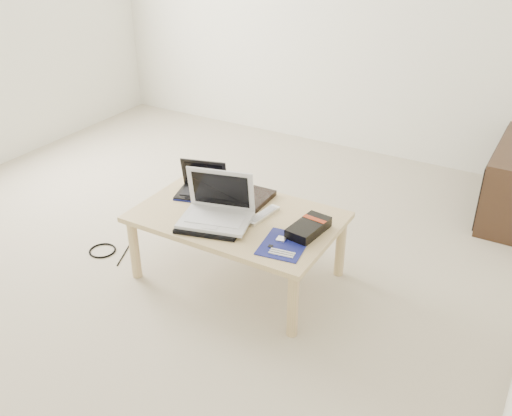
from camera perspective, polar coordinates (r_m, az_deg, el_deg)
The scene contains 13 objects.
ground at distance 3.65m, azimuth -7.49°, elevation -3.49°, with size 4.00×4.00×0.00m, color #BBAD97.
coffee_table at distance 3.14m, azimuth -1.89°, elevation -1.46°, with size 1.10×0.70×0.40m.
book at distance 3.28m, azimuth -1.25°, elevation 1.23°, with size 0.31×0.26×0.03m.
netbook at distance 3.33m, azimuth -5.42°, elevation 2.08°, with size 0.32×0.27×0.20m.
tablet at distance 3.14m, azimuth -2.55°, elevation -0.37°, with size 0.30×0.27×0.01m.
remote at distance 3.09m, azimuth 0.73°, elevation -0.72°, with size 0.08×0.25×0.02m.
neoprene_sleeve at distance 3.02m, azimuth -4.55°, elevation -1.67°, with size 0.33×0.24×0.02m, color black.
white_laptop at distance 3.03m, azimuth -3.90°, elevation -0.14°, with size 0.42×0.34×0.26m.
motherboard at distance 2.85m, azimuth 2.83°, elevation -3.69°, with size 0.25×0.30×0.01m.
gpu_box at distance 2.95m, azimuth 5.28°, elevation -2.00°, with size 0.16×0.27×0.06m.
cable_coil at distance 3.18m, azimuth -3.52°, elevation -0.02°, with size 0.10×0.10×0.01m, color black.
floor_cable_coil at distance 3.66m, azimuth -15.11°, elevation -4.13°, with size 0.16×0.16×0.01m, color black.
floor_cable_trail at distance 3.63m, azimuth -12.86°, elevation -4.16°, with size 0.01×0.01×0.34m, color black.
Camera 1 is at (1.94, -2.41, 1.94)m, focal length 40.00 mm.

